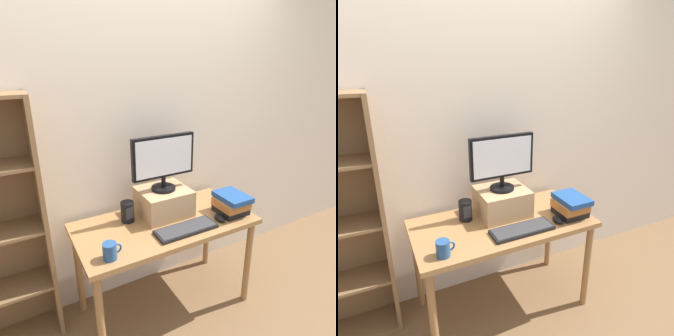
{
  "view_description": "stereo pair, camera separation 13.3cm",
  "coord_description": "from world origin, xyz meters",
  "views": [
    {
      "loc": [
        -0.89,
        -1.64,
        1.83
      ],
      "look_at": [
        0.05,
        0.04,
        1.13
      ],
      "focal_mm": 32.0,
      "sensor_mm": 36.0,
      "label": 1
    },
    {
      "loc": [
        -0.77,
        -1.7,
        1.83
      ],
      "look_at": [
        0.05,
        0.04,
        1.13
      ],
      "focal_mm": 32.0,
      "sensor_mm": 36.0,
      "label": 2
    }
  ],
  "objects": [
    {
      "name": "desk",
      "position": [
        0.0,
        0.0,
        0.65
      ],
      "size": [
        1.26,
        0.63,
        0.74
      ],
      "color": "#9E7042",
      "rests_on": "ground_plane"
    },
    {
      "name": "ground_plane",
      "position": [
        0.0,
        0.0,
        0.0
      ],
      "size": [
        12.0,
        12.0,
        0.0
      ],
      "primitive_type": "plane",
      "color": "brown"
    },
    {
      "name": "book_stack",
      "position": [
        0.49,
        -0.13,
        0.82
      ],
      "size": [
        0.21,
        0.26,
        0.15
      ],
      "color": "black",
      "rests_on": "desk"
    },
    {
      "name": "back_wall",
      "position": [
        0.0,
        0.4,
        1.3
      ],
      "size": [
        7.0,
        0.08,
        2.6
      ],
      "color": "beige",
      "rests_on": "ground_plane"
    },
    {
      "name": "desk_speaker",
      "position": [
        -0.23,
        0.13,
        0.82
      ],
      "size": [
        0.09,
        0.1,
        0.15
      ],
      "color": "black",
      "rests_on": "desk"
    },
    {
      "name": "coffee_mug",
      "position": [
        -0.47,
        -0.21,
        0.8
      ],
      "size": [
        0.11,
        0.08,
        0.1
      ],
      "color": "#234C84",
      "rests_on": "desk"
    },
    {
      "name": "keyboard",
      "position": [
        0.07,
        -0.17,
        0.76
      ],
      "size": [
        0.43,
        0.16,
        0.02
      ],
      "color": "black",
      "rests_on": "desk"
    },
    {
      "name": "computer_mouse",
      "position": [
        0.35,
        -0.18,
        0.76
      ],
      "size": [
        0.06,
        0.1,
        0.04
      ],
      "color": "black",
      "rests_on": "desk"
    },
    {
      "name": "computer_monitor",
      "position": [
        0.05,
        0.11,
        1.16
      ],
      "size": [
        0.47,
        0.18,
        0.4
      ],
      "color": "black",
      "rests_on": "riser_box"
    },
    {
      "name": "riser_box",
      "position": [
        0.05,
        0.11,
        0.84
      ],
      "size": [
        0.36,
        0.32,
        0.2
      ],
      "color": "tan",
      "rests_on": "desk"
    }
  ]
}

